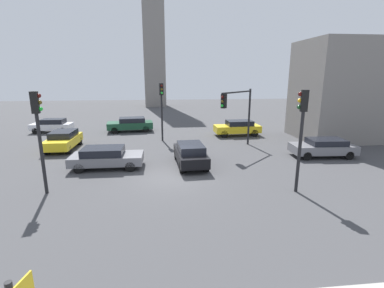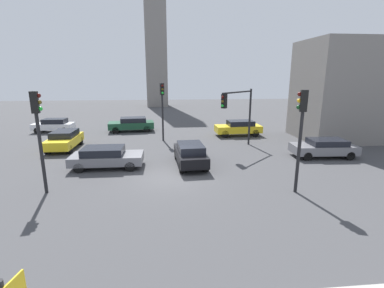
% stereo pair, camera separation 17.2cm
% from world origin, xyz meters
% --- Properties ---
extents(ground_plane, '(104.58, 104.58, 0.00)m').
position_xyz_m(ground_plane, '(0.00, 0.00, 0.00)').
color(ground_plane, '#424244').
extents(traffic_light_0, '(0.49, 0.41, 5.03)m').
position_xyz_m(traffic_light_0, '(6.09, -2.79, 3.51)').
color(traffic_light_0, black).
rests_on(traffic_light_0, ground_plane).
extents(traffic_light_1, '(3.09, 3.05, 4.62)m').
position_xyz_m(traffic_light_1, '(5.21, 5.63, 3.38)').
color(traffic_light_1, black).
rests_on(traffic_light_1, ground_plane).
extents(traffic_light_2, '(0.38, 0.49, 5.02)m').
position_xyz_m(traffic_light_2, '(-0.50, 9.15, 3.51)').
color(traffic_light_2, black).
rests_on(traffic_light_2, ground_plane).
extents(traffic_light_3, '(0.48, 0.38, 4.96)m').
position_xyz_m(traffic_light_3, '(-6.23, -1.69, 3.47)').
color(traffic_light_3, black).
rests_on(traffic_light_3, ground_plane).
extents(car_0, '(1.88, 4.16, 1.43)m').
position_xyz_m(car_0, '(-8.25, 7.07, 0.75)').
color(car_0, yellow).
rests_on(car_0, ground_plane).
extents(car_1, '(4.74, 2.49, 1.44)m').
position_xyz_m(car_1, '(-3.76, 13.76, 0.77)').
color(car_1, '#19472D').
rests_on(car_1, ground_plane).
extents(car_2, '(3.95, 1.72, 1.38)m').
position_xyz_m(car_2, '(-11.66, 14.11, 0.73)').
color(car_2, silver).
rests_on(car_2, ground_plane).
extents(car_3, '(4.39, 1.94, 1.46)m').
position_xyz_m(car_3, '(6.72, 10.58, 0.78)').
color(car_3, yellow).
rests_on(car_3, ground_plane).
extents(car_4, '(4.48, 2.13, 1.29)m').
position_xyz_m(car_4, '(10.90, 2.92, 0.69)').
color(car_4, slate).
rests_on(car_4, ground_plane).
extents(car_5, '(1.98, 4.25, 1.45)m').
position_xyz_m(car_5, '(1.27, 1.94, 0.77)').
color(car_5, black).
rests_on(car_5, ground_plane).
extents(car_6, '(4.42, 1.99, 1.32)m').
position_xyz_m(car_6, '(-4.03, 2.01, 0.70)').
color(car_6, slate).
rests_on(car_6, ground_plane).
extents(building_flank, '(11.32, 6.14, 8.67)m').
position_xyz_m(building_flank, '(17.60, 8.62, 4.33)').
color(building_flank, gray).
rests_on(building_flank, ground_plane).
extents(skyline_tower, '(3.80, 3.80, 27.59)m').
position_xyz_m(skyline_tower, '(-1.61, 38.41, 13.79)').
color(skyline_tower, gray).
rests_on(skyline_tower, ground_plane).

